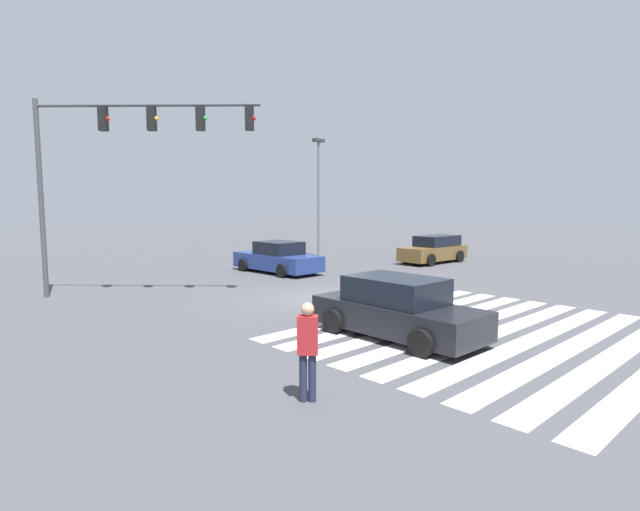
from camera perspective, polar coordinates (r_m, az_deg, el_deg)
name	(u,v)px	position (r m, az deg, el deg)	size (l,w,h in m)	color
ground_plane	(320,298)	(18.26, 0.00, -4.92)	(125.04, 125.04, 0.00)	#47474C
crosswalk_markings	(494,333)	(14.27, 19.27, -8.41)	(10.12, 8.20, 0.01)	silver
traffic_signal_mast	(120,147)	(19.55, -21.87, 11.47)	(5.81, 5.81, 7.16)	#47474C
car_0	(397,309)	(13.15, 8.78, -6.09)	(2.15, 4.64, 1.58)	black
car_1	(434,250)	(29.55, 12.91, 0.66)	(4.59, 2.04, 1.56)	brown
car_2	(278,258)	(24.90, -4.86, -0.33)	(2.22, 4.92, 1.55)	navy
pedestrian	(308,346)	(8.85, -1.43, -10.32)	(0.41, 0.41, 1.77)	#232842
street_light_pole_a	(319,186)	(32.31, -0.17, 7.97)	(0.80, 0.36, 7.49)	slate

